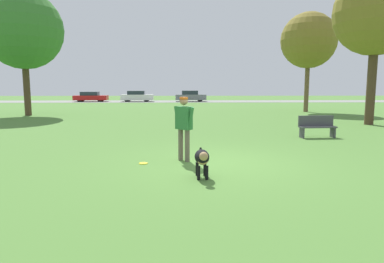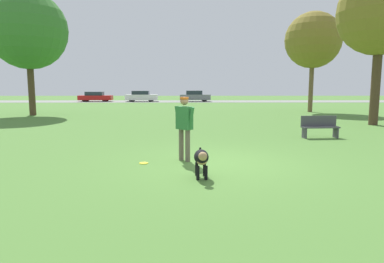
{
  "view_description": "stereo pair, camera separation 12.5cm",
  "coord_description": "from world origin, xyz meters",
  "px_view_note": "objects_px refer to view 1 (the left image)",
  "views": [
    {
      "loc": [
        -0.79,
        -8.64,
        1.98
      ],
      "look_at": [
        -0.59,
        -0.55,
        0.9
      ],
      "focal_mm": 32.0,
      "sensor_mm": 36.0,
      "label": 1
    },
    {
      "loc": [
        -0.67,
        -8.64,
        1.98
      ],
      "look_at": [
        -0.59,
        -0.55,
        0.9
      ],
      "focal_mm": 32.0,
      "sensor_mm": 36.0,
      "label": 2
    }
  ],
  "objects_px": {
    "parked_car_white": "(137,96)",
    "park_bench": "(317,126)",
    "tree_far_right": "(309,41)",
    "parked_car_grey": "(190,96)",
    "tree_far_left": "(23,30)",
    "tree_near_right": "(376,14)",
    "frisbee": "(143,163)",
    "person": "(184,123)",
    "dog": "(202,158)",
    "parked_car_red": "(91,97)"
  },
  "relations": [
    {
      "from": "parked_car_red",
      "to": "tree_far_left",
      "type": "bearing_deg",
      "value": -89.12
    },
    {
      "from": "park_bench",
      "to": "parked_car_red",
      "type": "bearing_deg",
      "value": 114.95
    },
    {
      "from": "tree_far_right",
      "to": "park_bench",
      "type": "height_order",
      "value": "tree_far_right"
    },
    {
      "from": "tree_far_left",
      "to": "tree_near_right",
      "type": "relative_size",
      "value": 1.07
    },
    {
      "from": "person",
      "to": "dog",
      "type": "height_order",
      "value": "person"
    },
    {
      "from": "frisbee",
      "to": "parked_car_grey",
      "type": "xyz_separation_m",
      "value": [
        1.93,
        34.59,
        0.67
      ]
    },
    {
      "from": "frisbee",
      "to": "tree_far_right",
      "type": "relative_size",
      "value": 0.03
    },
    {
      "from": "tree_far_right",
      "to": "frisbee",
      "type": "bearing_deg",
      "value": -120.97
    },
    {
      "from": "tree_far_right",
      "to": "parked_car_grey",
      "type": "xyz_separation_m",
      "value": [
        -8.5,
        17.21,
        -4.65
      ]
    },
    {
      "from": "tree_near_right",
      "to": "park_bench",
      "type": "relative_size",
      "value": 5.35
    },
    {
      "from": "tree_far_right",
      "to": "park_bench",
      "type": "bearing_deg",
      "value": -108.04
    },
    {
      "from": "frisbee",
      "to": "tree_far_left",
      "type": "relative_size",
      "value": 0.03
    },
    {
      "from": "parked_car_white",
      "to": "parked_car_grey",
      "type": "bearing_deg",
      "value": -1.04
    },
    {
      "from": "tree_near_right",
      "to": "parked_car_red",
      "type": "height_order",
      "value": "tree_near_right"
    },
    {
      "from": "tree_far_left",
      "to": "park_bench",
      "type": "height_order",
      "value": "tree_far_left"
    },
    {
      "from": "person",
      "to": "parked_car_white",
      "type": "xyz_separation_m",
      "value": [
        -5.82,
        34.28,
        -0.34
      ]
    },
    {
      "from": "parked_car_red",
      "to": "park_bench",
      "type": "relative_size",
      "value": 2.92
    },
    {
      "from": "dog",
      "to": "frisbee",
      "type": "xyz_separation_m",
      "value": [
        -1.43,
        1.42,
        -0.43
      ]
    },
    {
      "from": "frisbee",
      "to": "parked_car_red",
      "type": "distance_m",
      "value": 36.28
    },
    {
      "from": "dog",
      "to": "parked_car_white",
      "type": "bearing_deg",
      "value": -172.93
    },
    {
      "from": "parked_car_white",
      "to": "tree_far_right",
      "type": "bearing_deg",
      "value": -49.51
    },
    {
      "from": "frisbee",
      "to": "tree_far_left",
      "type": "height_order",
      "value": "tree_far_left"
    },
    {
      "from": "tree_near_right",
      "to": "park_bench",
      "type": "xyz_separation_m",
      "value": [
        -4.4,
        -4.32,
        -5.06
      ]
    },
    {
      "from": "person",
      "to": "dog",
      "type": "distance_m",
      "value": 1.87
    },
    {
      "from": "frisbee",
      "to": "park_bench",
      "type": "xyz_separation_m",
      "value": [
        6.18,
        4.34,
        0.44
      ]
    },
    {
      "from": "parked_car_red",
      "to": "park_bench",
      "type": "bearing_deg",
      "value": -63.54
    },
    {
      "from": "tree_far_right",
      "to": "parked_car_white",
      "type": "height_order",
      "value": "tree_far_right"
    },
    {
      "from": "parked_car_white",
      "to": "dog",
      "type": "bearing_deg",
      "value": -81.17
    },
    {
      "from": "person",
      "to": "frisbee",
      "type": "bearing_deg",
      "value": -117.66
    },
    {
      "from": "parked_car_grey",
      "to": "parked_car_white",
      "type": "bearing_deg",
      "value": 177.91
    },
    {
      "from": "tree_near_right",
      "to": "person",
      "type": "bearing_deg",
      "value": -138.83
    },
    {
      "from": "person",
      "to": "parked_car_white",
      "type": "relative_size",
      "value": 0.42
    },
    {
      "from": "person",
      "to": "parked_car_red",
      "type": "height_order",
      "value": "person"
    },
    {
      "from": "dog",
      "to": "tree_near_right",
      "type": "bearing_deg",
      "value": 135.05
    },
    {
      "from": "parked_car_grey",
      "to": "frisbee",
      "type": "bearing_deg",
      "value": -95.19
    },
    {
      "from": "parked_car_red",
      "to": "parked_car_grey",
      "type": "xyz_separation_m",
      "value": [
        12.51,
        -0.1,
        0.07
      ]
    },
    {
      "from": "frisbee",
      "to": "tree_far_right",
      "type": "distance_m",
      "value": 20.96
    },
    {
      "from": "dog",
      "to": "tree_near_right",
      "type": "distance_m",
      "value": 14.53
    },
    {
      "from": "parked_car_white",
      "to": "park_bench",
      "type": "xyz_separation_m",
      "value": [
        10.96,
        -30.26,
        -0.22
      ]
    },
    {
      "from": "parked_car_white",
      "to": "tree_far_left",
      "type": "bearing_deg",
      "value": -104.03
    },
    {
      "from": "frisbee",
      "to": "parked_car_grey",
      "type": "height_order",
      "value": "parked_car_grey"
    },
    {
      "from": "tree_far_right",
      "to": "dog",
      "type": "bearing_deg",
      "value": -115.57
    },
    {
      "from": "tree_far_left",
      "to": "person",
      "type": "bearing_deg",
      "value": -53.84
    },
    {
      "from": "person",
      "to": "park_bench",
      "type": "relative_size",
      "value": 1.19
    },
    {
      "from": "tree_far_right",
      "to": "parked_car_white",
      "type": "xyz_separation_m",
      "value": [
        -15.21,
        17.22,
        -4.67
      ]
    },
    {
      "from": "parked_car_white",
      "to": "parked_car_red",
      "type": "bearing_deg",
      "value": 178.14
    },
    {
      "from": "parked_car_red",
      "to": "parked_car_grey",
      "type": "height_order",
      "value": "parked_car_grey"
    },
    {
      "from": "parked_car_white",
      "to": "park_bench",
      "type": "height_order",
      "value": "parked_car_white"
    },
    {
      "from": "dog",
      "to": "tree_far_left",
      "type": "height_order",
      "value": "tree_far_left"
    },
    {
      "from": "tree_far_right",
      "to": "tree_near_right",
      "type": "xyz_separation_m",
      "value": [
        0.16,
        -8.72,
        0.18
      ]
    }
  ]
}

